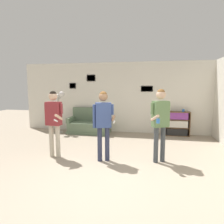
# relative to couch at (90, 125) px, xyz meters

# --- Properties ---
(ground_plane) EXTENTS (20.00, 20.00, 0.00)m
(ground_plane) POSITION_rel_couch_xyz_m (1.43, -3.92, -0.31)
(ground_plane) COLOR gray
(wall_back) EXTENTS (8.54, 0.08, 2.70)m
(wall_back) POSITION_rel_couch_xyz_m (1.43, 0.41, 1.05)
(wall_back) COLOR silver
(wall_back) RESTS_ON ground_plane
(couch) EXTENTS (1.58, 0.80, 0.95)m
(couch) POSITION_rel_couch_xyz_m (0.00, 0.00, 0.00)
(couch) COLOR #5B7056
(couch) RESTS_ON ground_plane
(bookshelf) EXTENTS (0.89, 0.30, 0.88)m
(bookshelf) POSITION_rel_couch_xyz_m (3.25, 0.19, 0.13)
(bookshelf) COLOR brown
(bookshelf) RESTS_ON ground_plane
(floor_lamp) EXTENTS (0.42, 0.45, 1.60)m
(floor_lamp) POSITION_rel_couch_xyz_m (-1.14, -0.24, 0.96)
(floor_lamp) COLOR #ADA89E
(floor_lamp) RESTS_ON ground_plane
(person_player_foreground_left) EXTENTS (0.50, 0.47, 1.68)m
(person_player_foreground_left) POSITION_rel_couch_xyz_m (-0.05, -2.73, 0.72)
(person_player_foreground_left) COLOR #B7AD99
(person_player_foreground_left) RESTS_ON ground_plane
(person_player_foreground_center) EXTENTS (0.57, 0.41, 1.68)m
(person_player_foreground_center) POSITION_rel_couch_xyz_m (1.23, -2.75, 0.73)
(person_player_foreground_center) COLOR #2D334C
(person_player_foreground_center) RESTS_ON ground_plane
(person_watcher_holding_cup) EXTENTS (0.45, 0.56, 1.73)m
(person_watcher_holding_cup) POSITION_rel_couch_xyz_m (2.54, -2.56, 0.77)
(person_watcher_holding_cup) COLOR #3D4247
(person_watcher_holding_cup) RESTS_ON ground_plane
(drinking_cup) EXTENTS (0.09, 0.09, 0.09)m
(drinking_cup) POSITION_rel_couch_xyz_m (3.46, 0.19, 0.62)
(drinking_cup) COLOR blue
(drinking_cup) RESTS_ON bookshelf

